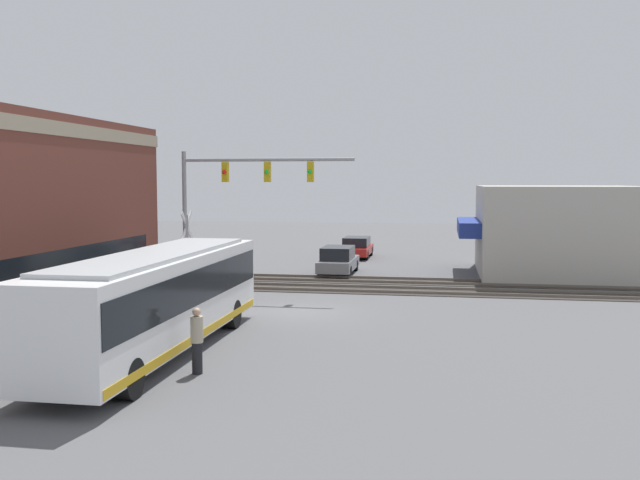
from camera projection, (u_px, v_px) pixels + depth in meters
name	position (u px, v px, depth m)	size (l,w,h in m)	color
ground_plane	(300.00, 312.00, 28.15)	(120.00, 120.00, 0.00)	#565659
shop_building	(556.00, 231.00, 38.95)	(9.51, 9.55, 4.89)	#B2ADA3
city_bus	(158.00, 298.00, 21.21)	(12.33, 2.59, 3.06)	white
traffic_signal_gantry	(236.00, 188.00, 32.24)	(0.42, 7.97, 6.52)	gray
crossing_signal	(187.00, 243.00, 33.02)	(1.41, 1.18, 3.81)	gray
rail_track_near	(325.00, 289.00, 34.04)	(2.60, 60.00, 0.15)	#332D28
rail_track_far	(335.00, 280.00, 37.18)	(2.60, 60.00, 0.15)	#332D28
parked_car_grey	(338.00, 261.00, 39.61)	(4.62, 1.82, 1.54)	slate
parked_car_red	(357.00, 248.00, 48.03)	(4.54, 1.82, 1.41)	#B21E19
pedestrian_near_bus	(197.00, 340.00, 19.07)	(0.34, 0.34, 1.79)	black
pedestrian_at_crossing	(222.00, 273.00, 33.83)	(0.34, 0.34, 1.63)	#473828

